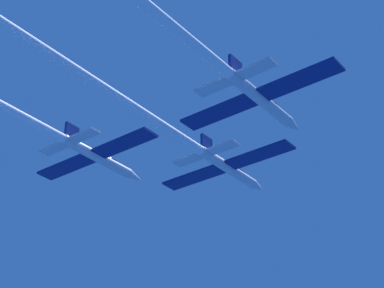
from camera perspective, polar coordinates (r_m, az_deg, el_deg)
jet_lead at (r=72.74m, az=-4.84°, el=3.02°), size 19.43×62.35×3.22m
jet_right_wing at (r=60.21m, az=-2.41°, el=10.80°), size 19.43×58.95×3.22m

